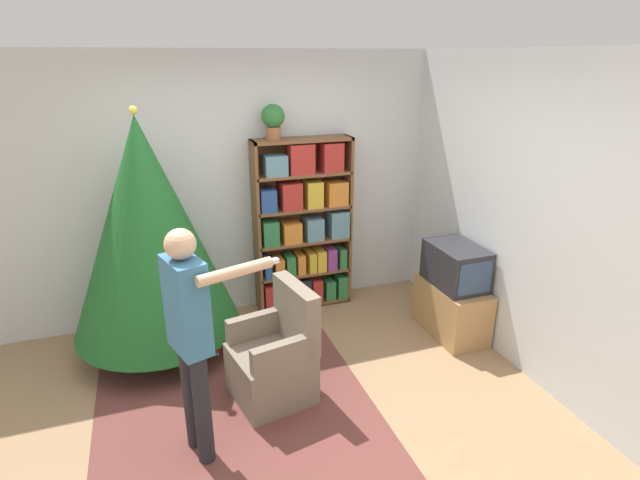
{
  "coord_description": "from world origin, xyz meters",
  "views": [
    {
      "loc": [
        -0.87,
        -2.97,
        2.55
      ],
      "look_at": [
        0.46,
        0.82,
        1.05
      ],
      "focal_mm": 28.0,
      "sensor_mm": 36.0,
      "label": 1
    }
  ],
  "objects_px": {
    "christmas_tree": "(148,229)",
    "standing_person": "(191,329)",
    "armchair": "(276,360)",
    "television": "(456,266)",
    "bookshelf": "(304,228)",
    "potted_plant": "(273,119)"
  },
  "relations": [
    {
      "from": "bookshelf",
      "to": "potted_plant",
      "type": "relative_size",
      "value": 5.43
    },
    {
      "from": "armchair",
      "to": "standing_person",
      "type": "distance_m",
      "value": 0.99
    },
    {
      "from": "christmas_tree",
      "to": "standing_person",
      "type": "xyz_separation_m",
      "value": [
        0.19,
        -1.44,
        -0.21
      ]
    },
    {
      "from": "potted_plant",
      "to": "bookshelf",
      "type": "bearing_deg",
      "value": -1.69
    },
    {
      "from": "potted_plant",
      "to": "christmas_tree",
      "type": "bearing_deg",
      "value": -162.6
    },
    {
      "from": "television",
      "to": "standing_person",
      "type": "distance_m",
      "value": 2.59
    },
    {
      "from": "standing_person",
      "to": "bookshelf",
      "type": "bearing_deg",
      "value": 126.48
    },
    {
      "from": "armchair",
      "to": "potted_plant",
      "type": "height_order",
      "value": "potted_plant"
    },
    {
      "from": "television",
      "to": "armchair",
      "type": "height_order",
      "value": "armchair"
    },
    {
      "from": "standing_person",
      "to": "potted_plant",
      "type": "height_order",
      "value": "potted_plant"
    },
    {
      "from": "television",
      "to": "standing_person",
      "type": "relative_size",
      "value": 0.37
    },
    {
      "from": "television",
      "to": "christmas_tree",
      "type": "height_order",
      "value": "christmas_tree"
    },
    {
      "from": "bookshelf",
      "to": "standing_person",
      "type": "bearing_deg",
      "value": -125.87
    },
    {
      "from": "armchair",
      "to": "standing_person",
      "type": "height_order",
      "value": "standing_person"
    },
    {
      "from": "television",
      "to": "standing_person",
      "type": "xyz_separation_m",
      "value": [
        -2.46,
        -0.78,
        0.25
      ]
    },
    {
      "from": "armchair",
      "to": "bookshelf",
      "type": "bearing_deg",
      "value": 142.74
    },
    {
      "from": "standing_person",
      "to": "potted_plant",
      "type": "relative_size",
      "value": 4.89
    },
    {
      "from": "television",
      "to": "armchair",
      "type": "relative_size",
      "value": 0.65
    },
    {
      "from": "bookshelf",
      "to": "standing_person",
      "type": "xyz_separation_m",
      "value": [
        -1.31,
        -1.82,
        0.08
      ]
    },
    {
      "from": "christmas_tree",
      "to": "standing_person",
      "type": "height_order",
      "value": "christmas_tree"
    },
    {
      "from": "television",
      "to": "standing_person",
      "type": "bearing_deg",
      "value": -162.39
    },
    {
      "from": "christmas_tree",
      "to": "armchair",
      "type": "bearing_deg",
      "value": -51.22
    }
  ]
}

